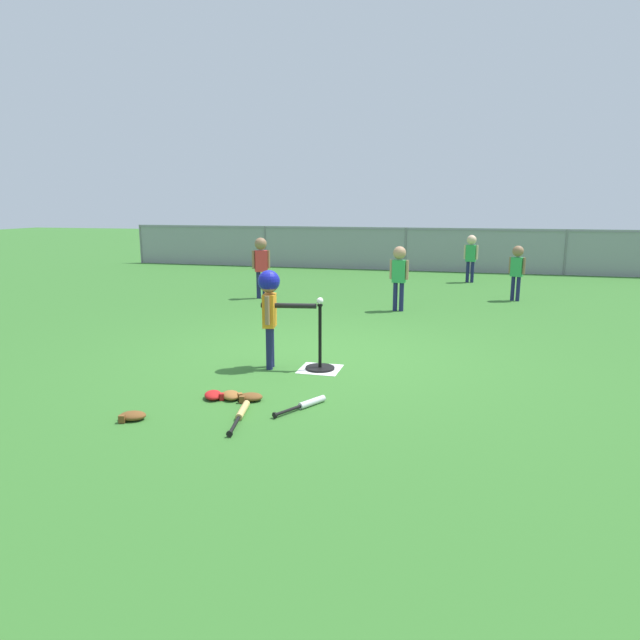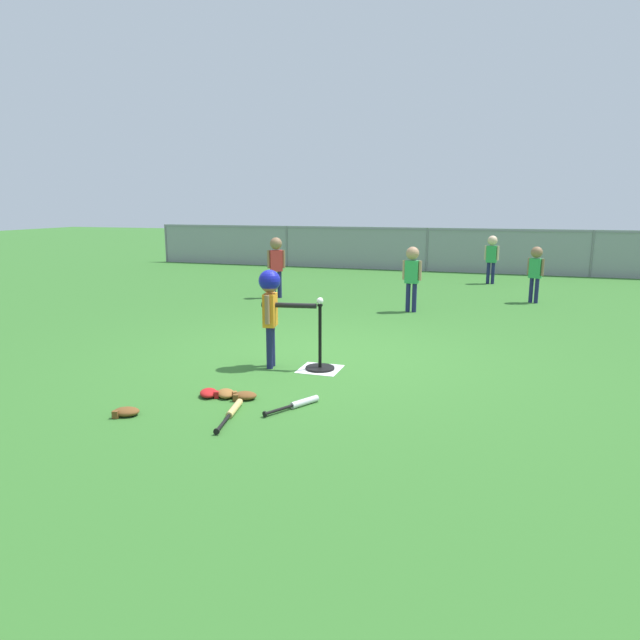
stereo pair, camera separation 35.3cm
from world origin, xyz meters
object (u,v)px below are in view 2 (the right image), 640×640
batting_tee (320,359)px  fielder_near_right (492,253)px  fielder_near_left (412,270)px  baseball_on_tee (320,301)px  glove_outfield_drop (209,393)px  batter_child (271,299)px  fielder_deep_right (276,259)px  glove_by_plate (244,396)px  fielder_deep_left (536,267)px  spare_bat_wood (232,411)px  glove_near_bats (226,393)px  glove_tossed_aside (126,412)px  spare_bat_silver (299,403)px

batting_tee → fielder_near_right: 7.73m
fielder_near_left → fielder_near_right: bearing=73.3°
baseball_on_tee → glove_outfield_drop: (-0.72, -1.16, -0.72)m
batter_child → fielder_near_left: (0.95, 3.72, -0.07)m
fielder_deep_right → glove_outfield_drop: fielder_deep_right is taller
batter_child → glove_by_plate: bearing=-81.1°
fielder_deep_right → glove_by_plate: bearing=-70.7°
fielder_deep_left → spare_bat_wood: 7.26m
fielder_deep_left → glove_near_bats: bearing=-115.1°
fielder_deep_right → fielder_near_right: (3.85, 3.27, -0.05)m
fielder_deep_right → glove_tossed_aside: (1.11, -6.09, -0.71)m
batting_tee → spare_bat_wood: batting_tee is taller
fielder_deep_right → fielder_deep_left: 4.75m
batting_tee → fielder_near_left: fielder_near_left is taller
spare_bat_wood → glove_by_plate: 0.39m
spare_bat_wood → batter_child: bearing=99.2°
fielder_near_right → baseball_on_tee: bearing=-101.9°
fielder_near_right → fielder_deep_right: bearing=-139.6°
batter_child → fielder_deep_left: 6.04m
fielder_near_right → glove_outfield_drop: size_ratio=3.99×
glove_by_plate → glove_near_bats: same height
glove_outfield_drop → spare_bat_silver: bearing=0.4°
fielder_near_left → fielder_deep_left: fielder_near_left is taller
batter_child → glove_outfield_drop: (-0.19, -1.08, -0.74)m
baseball_on_tee → batter_child: size_ratio=0.07×
batting_tee → spare_bat_wood: bearing=-101.1°
spare_bat_silver → baseball_on_tee: bearing=98.9°
fielder_near_right → spare_bat_silver: 8.84m
baseball_on_tee → fielder_deep_left: 5.72m
batter_child → glove_tossed_aside: (-0.62, -1.73, -0.74)m
baseball_on_tee → fielder_near_left: size_ratio=0.07×
fielder_deep_right → spare_bat_silver: bearing=-65.8°
batter_child → glove_tossed_aside: 1.98m
glove_tossed_aside → spare_bat_silver: bearing=26.3°
fielder_near_right → glove_outfield_drop: 9.03m
glove_outfield_drop → fielder_deep_right: bearing=105.8°
baseball_on_tee → fielder_near_right: fielder_near_right is taller
batter_child → glove_by_plate: batter_child is taller
batter_child → fielder_near_right: (2.12, 7.63, -0.08)m
glove_near_bats → glove_by_plate: bearing=-0.5°
fielder_near_left → glove_near_bats: size_ratio=3.99×
batting_tee → batter_child: batter_child is taller
batter_child → glove_near_bats: (-0.02, -1.04, -0.74)m
batting_tee → glove_outfield_drop: bearing=-121.7°
glove_by_plate → fielder_near_left: bearing=80.6°
glove_by_plate → fielder_near_right: bearing=77.3°
fielder_near_right → fielder_deep_left: 2.49m
spare_bat_silver → glove_by_plate: 0.55m
spare_bat_silver → glove_tossed_aside: bearing=-153.7°
batting_tee → baseball_on_tee: baseball_on_tee is taller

